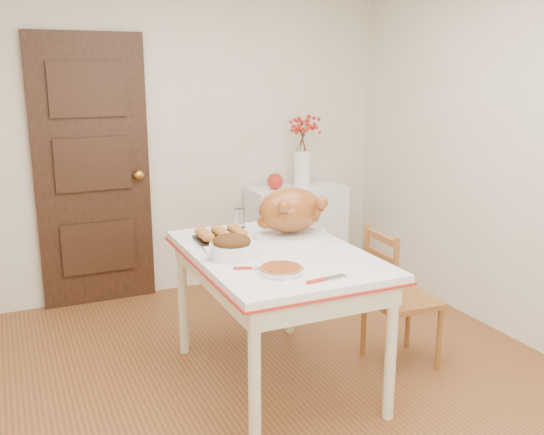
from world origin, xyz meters
name	(u,v)px	position (x,y,z in m)	size (l,w,h in m)	color
floor	(289,400)	(0.00, 0.00, 0.00)	(3.50, 4.00, 0.00)	brown
wall_back	(180,139)	(0.00, 2.00, 1.25)	(3.50, 0.00, 2.50)	silver
wall_right	(542,158)	(1.75, 0.00, 1.25)	(0.00, 4.00, 2.50)	silver
door_back	(93,172)	(-0.70, 1.97, 1.03)	(0.85, 0.06, 2.06)	black
sideboard	(296,234)	(0.94, 1.78, 0.41)	(0.82, 0.36, 0.82)	white
kitchen_table	(276,318)	(0.02, 0.22, 0.40)	(0.92, 1.34, 0.80)	white
chair_oak	(402,297)	(0.83, 0.12, 0.44)	(0.39, 0.39, 0.87)	brown
berry_vase	(302,150)	(0.99, 1.78, 1.14)	(0.33, 0.33, 0.63)	white
apple	(275,181)	(0.73, 1.78, 0.89)	(0.13, 0.13, 0.13)	#B42519
turkey_platter	(290,213)	(0.23, 0.47, 0.95)	(0.46, 0.37, 0.29)	#93561D
pumpkin_pie	(281,269)	(-0.11, -0.13, 0.83)	(0.22, 0.22, 0.05)	#8B3714
stuffing_dish	(232,247)	(-0.24, 0.21, 0.86)	(0.31, 0.24, 0.12)	#5D3212
rolls_tray	(221,234)	(-0.18, 0.55, 0.84)	(0.29, 0.23, 0.08)	#A25A29
pie_server	(326,279)	(0.05, -0.31, 0.81)	(0.23, 0.07, 0.01)	silver
carving_knife	(259,268)	(-0.19, -0.03, 0.81)	(0.25, 0.06, 0.01)	silver
drinking_glass	(240,218)	(0.03, 0.78, 0.86)	(0.07, 0.07, 0.12)	white
shaker_pair	(287,220)	(0.32, 0.70, 0.84)	(0.08, 0.03, 0.08)	white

